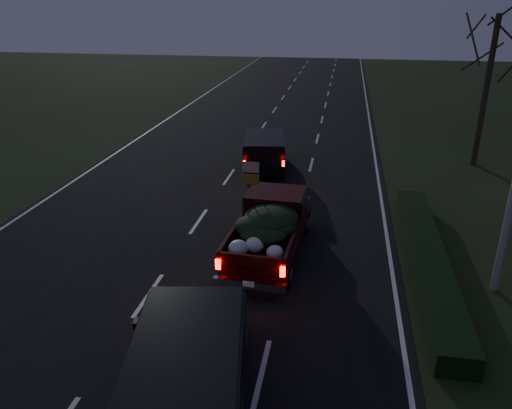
% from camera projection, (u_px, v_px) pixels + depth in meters
% --- Properties ---
extents(ground, '(120.00, 120.00, 0.00)m').
position_uv_depth(ground, '(149.00, 295.00, 13.81)').
color(ground, black).
rests_on(ground, ground).
extents(road_asphalt, '(14.00, 120.00, 0.02)m').
position_uv_depth(road_asphalt, '(148.00, 295.00, 13.81)').
color(road_asphalt, black).
rests_on(road_asphalt, ground).
extents(hedge_row, '(1.00, 10.00, 0.60)m').
position_uv_depth(hedge_row, '(427.00, 258.00, 15.18)').
color(hedge_row, black).
rests_on(hedge_row, ground).
extents(bare_tree_far, '(3.60, 3.60, 7.00)m').
position_uv_depth(bare_tree_far, '(492.00, 55.00, 22.70)').
color(bare_tree_far, black).
rests_on(bare_tree_far, ground).
extents(pickup_truck, '(2.24, 5.25, 2.70)m').
position_uv_depth(pickup_truck, '(270.00, 224.00, 15.74)').
color(pickup_truck, '#350707').
rests_on(pickup_truck, ground).
extents(lead_suv, '(2.58, 4.78, 1.31)m').
position_uv_depth(lead_suv, '(264.00, 149.00, 23.68)').
color(lead_suv, black).
rests_on(lead_suv, ground).
extents(rear_suv, '(2.94, 5.36, 1.46)m').
position_uv_depth(rear_suv, '(188.00, 367.00, 9.53)').
color(rear_suv, black).
rests_on(rear_suv, ground).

